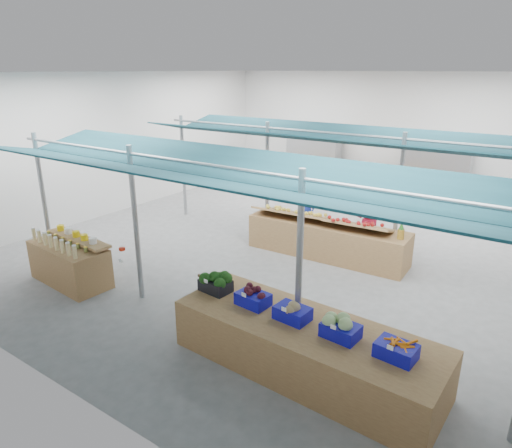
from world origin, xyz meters
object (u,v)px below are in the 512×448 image
at_px(veg_counter, 304,347).
at_px(crate_stack, 386,389).
at_px(bottle_shelf, 71,262).
at_px(fruit_counter, 326,240).
at_px(vendor_right, 369,218).
at_px(vendor_left, 305,207).

bearing_deg(veg_counter, crate_stack, -3.54).
height_order(bottle_shelf, fruit_counter, bottle_shelf).
bearing_deg(crate_stack, vendor_right, 113.66).
xyz_separation_m(veg_counter, fruit_counter, (-1.68, 4.16, 0.02)).
distance_m(fruit_counter, vendor_right, 1.30).
bearing_deg(bottle_shelf, veg_counter, 5.74).
distance_m(fruit_counter, vendor_left, 1.67).
height_order(vendor_left, vendor_right, same).
relative_size(fruit_counter, vendor_left, 2.50).
distance_m(crate_stack, vendor_left, 6.83).
distance_m(veg_counter, fruit_counter, 4.49).
bearing_deg(fruit_counter, vendor_right, 59.47).
xyz_separation_m(fruit_counter, crate_stack, (2.96, -4.30, -0.10)).
xyz_separation_m(veg_counter, vendor_left, (-2.88, 5.26, 0.38)).
bearing_deg(crate_stack, fruit_counter, 124.61).
distance_m(bottle_shelf, vendor_right, 6.95).
bearing_deg(vendor_left, crate_stack, 125.75).
height_order(fruit_counter, vendor_right, vendor_right).
height_order(veg_counter, crate_stack, veg_counter).
distance_m(bottle_shelf, crate_stack, 6.75).
xyz_separation_m(crate_stack, vendor_right, (-2.36, 5.40, 0.45)).
height_order(crate_stack, vendor_right, vendor_right).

